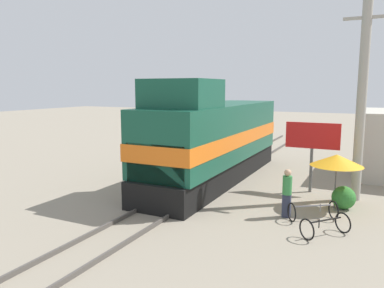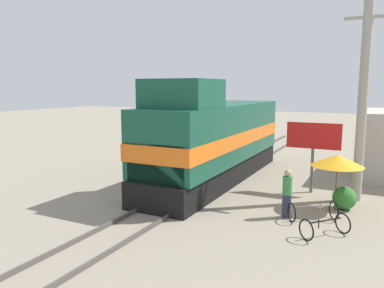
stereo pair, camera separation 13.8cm
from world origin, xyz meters
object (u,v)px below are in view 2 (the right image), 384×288
billboard_sign (313,140)px  vendor_umbrella (337,160)px  bicycle (313,211)px  bicycle_spare (325,226)px  utility_pole (363,98)px  locomotive (214,140)px  person_bystander (287,191)px

billboard_sign → vendor_umbrella: bearing=-58.6°
bicycle → bicycle_spare: bicycle_spare is taller
utility_pole → bicycle: utility_pole is taller
bicycle_spare → billboard_sign: bearing=144.2°
locomotive → billboard_sign: 4.84m
locomotive → bicycle_spare: bearing=-39.7°
utility_pole → vendor_umbrella: (-0.69, -1.65, -2.40)m
vendor_umbrella → billboard_sign: (-1.24, 2.04, 0.48)m
vendor_umbrella → person_bystander: bearing=-128.4°
vendor_umbrella → bicycle_spare: 3.54m
locomotive → utility_pole: size_ratio=1.45×
locomotive → vendor_umbrella: bearing=-17.4°
vendor_umbrella → billboard_sign: 2.44m
vendor_umbrella → bicycle: size_ratio=1.24×
locomotive → billboard_sign: bearing=1.6°
locomotive → vendor_umbrella: (6.07, -1.90, -0.19)m
person_bystander → bicycle_spare: bearing=-40.1°
utility_pole → billboard_sign: utility_pole is taller
locomotive → person_bystander: bearing=-39.6°
vendor_umbrella → person_bystander: size_ratio=1.20×
utility_pole → vendor_umbrella: size_ratio=3.93×
bicycle_spare → locomotive: bearing=-179.2°
vendor_umbrella → utility_pole: bearing=67.3°
bicycle → bicycle_spare: size_ratio=1.08×
person_bystander → vendor_umbrella: bearing=51.6°
utility_pole → person_bystander: bearing=-121.7°
locomotive → bicycle: locomotive is taller
bicycle_spare → vendor_umbrella: bearing=130.9°
vendor_umbrella → bicycle_spare: size_ratio=1.34×
billboard_sign → person_bystander: size_ratio=1.76×
locomotive → vendor_umbrella: 6.37m
locomotive → utility_pole: utility_pole is taller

